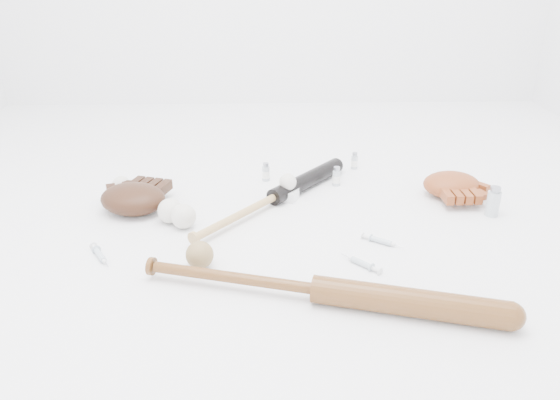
{
  "coord_description": "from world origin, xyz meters",
  "views": [
    {
      "loc": [
        -0.06,
        -1.57,
        0.78
      ],
      "look_at": [
        -0.01,
        0.02,
        0.06
      ],
      "focal_mm": 35.0,
      "sensor_mm": 36.0,
      "label": 1
    }
  ],
  "objects_px": {
    "bat_dark": "(275,197)",
    "bat_wood": "(317,289)",
    "glove_dark": "(133,198)",
    "pedestal": "(288,195)"
  },
  "relations": [
    {
      "from": "glove_dark",
      "to": "pedestal",
      "type": "bearing_deg",
      "value": 27.07
    },
    {
      "from": "bat_wood",
      "to": "glove_dark",
      "type": "relative_size",
      "value": 3.63
    },
    {
      "from": "bat_dark",
      "to": "bat_wood",
      "type": "xyz_separation_m",
      "value": [
        0.09,
        -0.57,
        0.01
      ]
    },
    {
      "from": "pedestal",
      "to": "glove_dark",
      "type": "bearing_deg",
      "value": -171.26
    },
    {
      "from": "bat_wood",
      "to": "pedestal",
      "type": "bearing_deg",
      "value": 109.98
    },
    {
      "from": "bat_dark",
      "to": "bat_wood",
      "type": "relative_size",
      "value": 0.85
    },
    {
      "from": "glove_dark",
      "to": "bat_dark",
      "type": "bearing_deg",
      "value": 22.66
    },
    {
      "from": "bat_wood",
      "to": "glove_dark",
      "type": "xyz_separation_m",
      "value": [
        -0.56,
        0.53,
        0.01
      ]
    },
    {
      "from": "bat_dark",
      "to": "bat_wood",
      "type": "bearing_deg",
      "value": -131.0
    },
    {
      "from": "bat_wood",
      "to": "pedestal",
      "type": "distance_m",
      "value": 0.61
    }
  ]
}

